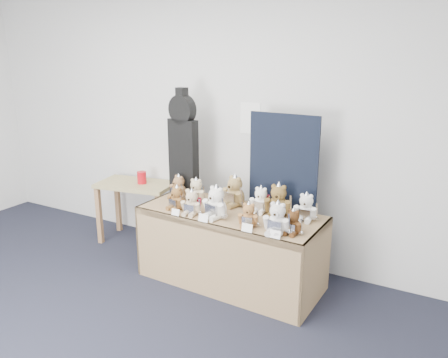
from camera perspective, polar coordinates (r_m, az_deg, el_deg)
The scene contains 22 objects.
room_shell at distance 4.24m, azimuth 3.44°, elevation 7.93°, with size 6.00×6.00×6.00m.
display_table at distance 3.87m, azimuth 0.35°, elevation -6.67°, with size 1.66×0.74×0.68m.
side_table at distance 4.87m, azimuth -11.41°, elevation -1.87°, with size 0.88×0.58×0.68m.
guitar_case at distance 4.24m, azimuth -5.36°, elevation 4.62°, with size 0.33×0.14×1.05m.
navy_board at distance 3.85m, azimuth 7.71°, elevation 2.13°, with size 0.64×0.02×0.86m, color black.
red_cup at distance 4.78m, azimuth -10.69°, elevation 0.19°, with size 0.10×0.10×0.13m, color red.
teddy_front_far_left at distance 3.93m, azimuth -6.20°, elevation -2.60°, with size 0.20×0.18×0.24m.
teddy_front_left at distance 3.79m, azimuth -4.24°, elevation -3.21°, with size 0.21×0.18×0.25m.
teddy_front_centre at distance 3.70m, azimuth -1.07°, elevation -3.23°, with size 0.26×0.23×0.32m.
teddy_front_right at distance 3.53m, azimuth 3.22°, elevation -4.83°, with size 0.19×0.17×0.23m.
teddy_front_far_right at distance 3.41m, azimuth 6.96°, elevation -5.25°, with size 0.24×0.19×0.29m.
teddy_front_end at distance 3.43m, azimuth 8.96°, elevation -5.67°, with size 0.18×0.15×0.23m.
teddy_back_left at distance 4.10m, azimuth -3.68°, elevation -1.64°, with size 0.22×0.18×0.26m.
teddy_back_centre_left at distance 4.00m, azimuth 1.37°, elevation -1.72°, with size 0.26×0.24×0.32m.
teddy_back_centre_right at distance 3.86m, azimuth 4.82°, elevation -2.84°, with size 0.21×0.18×0.26m.
teddy_back_right at distance 3.77m, azimuth 7.09°, elevation -2.94°, with size 0.26×0.22×0.32m.
teddy_back_end at distance 3.71m, azimuth 10.64°, elevation -3.78°, with size 0.22×0.18×0.27m.
teddy_back_far_left at distance 4.23m, azimuth -5.96°, elevation -1.13°, with size 0.21×0.20×0.26m.
entry_card_a at distance 3.80m, azimuth -6.35°, elevation -4.34°, with size 0.08×0.00×0.06m, color white.
entry_card_b at distance 3.64m, azimuth -2.73°, elevation -5.11°, with size 0.09×0.00×0.07m, color white.
entry_card_c at distance 3.44m, azimuth 3.03°, elevation -6.39°, with size 0.09×0.00×0.07m, color white.
entry_card_d at distance 3.35m, azimuth 6.69°, elevation -7.19°, with size 0.09×0.00×0.06m, color white.
Camera 1 is at (2.29, -1.29, 2.04)m, focal length 35.00 mm.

